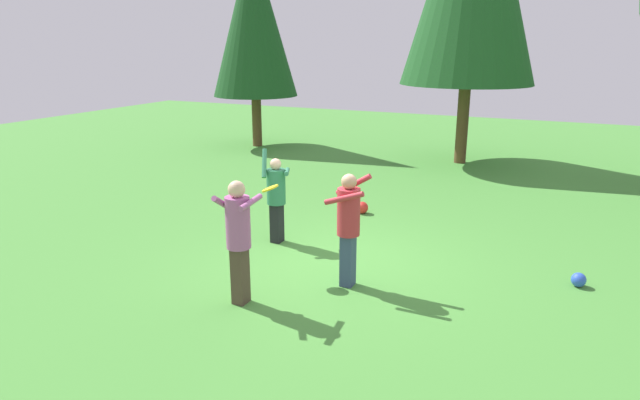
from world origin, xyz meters
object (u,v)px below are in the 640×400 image
ball_red (362,208)px  tree_far_left (254,19)px  ball_yellow (234,201)px  ball_blue (579,280)px  person_catcher (238,232)px  frisbee (270,188)px  person_thrower (276,193)px  person_bystander (348,220)px

ball_red → tree_far_left: tree_far_left is taller
tree_far_left → ball_red: bearing=-43.9°
ball_yellow → ball_blue: bearing=-11.1°
person_catcher → ball_yellow: (-2.72, 3.96, -0.94)m
frisbee → ball_yellow: 4.03m
person_catcher → frisbee: (-0.14, 1.13, 0.33)m
ball_red → ball_blue: bearing=-26.1°
person_thrower → person_bystander: person_bystander is taller
person_thrower → ball_yellow: size_ratio=6.78×
person_bystander → frisbee: bearing=0.0°
frisbee → tree_far_left: bearing=122.2°
ball_yellow → frisbee: bearing=-47.7°
frisbee → tree_far_left: tree_far_left is taller
frisbee → ball_blue: frisbee is taller
person_catcher → frisbee: size_ratio=5.61×
person_bystander → ball_red: 3.77m
frisbee → ball_blue: bearing=18.0°
person_thrower → ball_blue: 5.15m
person_thrower → ball_blue: bearing=66.6°
ball_red → tree_far_left: size_ratio=0.04×
person_bystander → person_thrower: bearing=-34.4°
tree_far_left → frisbee: bearing=-57.8°
person_bystander → ball_yellow: person_bystander is taller
ball_red → ball_blue: 4.75m
person_thrower → person_catcher: 2.49m
tree_far_left → ball_yellow: bearing=-62.9°
ball_blue → person_bystander: bearing=-156.1°
frisbee → ball_red: bearing=86.5°
person_bystander → ball_blue: person_bystander is taller
ball_yellow → tree_far_left: size_ratio=0.04×
ball_yellow → ball_red: bearing=14.2°
person_bystander → tree_far_left: tree_far_left is taller
ball_yellow → ball_blue: ball_yellow is taller
person_thrower → ball_yellow: (-1.98, 1.58, -0.80)m
frisbee → ball_red: (0.22, 3.54, -1.26)m
person_bystander → ball_blue: size_ratio=7.94×
person_thrower → frisbee: size_ratio=5.45×
ball_yellow → tree_far_left: bearing=117.1°
ball_red → tree_far_left: 9.56m
person_thrower → frisbee: bearing=-0.0°
person_thrower → person_bystander: bearing=31.8°
frisbee → ball_yellow: size_ratio=1.24×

